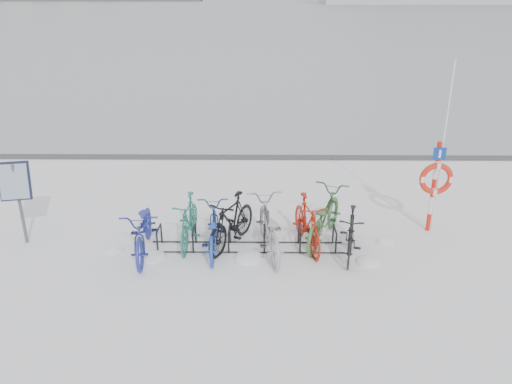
# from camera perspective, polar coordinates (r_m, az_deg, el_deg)

# --- Properties ---
(ground) EXTENTS (900.00, 900.00, 0.00)m
(ground) POSITION_cam_1_polar(r_m,az_deg,el_deg) (10.38, -1.05, -6.41)
(ground) COLOR white
(ground) RESTS_ON ground
(ice_sheet) EXTENTS (400.00, 298.00, 0.02)m
(ice_sheet) POSITION_cam_1_polar(r_m,az_deg,el_deg) (164.20, 0.54, 20.28)
(ice_sheet) COLOR #95A0A8
(ice_sheet) RESTS_ON ground
(quay_edge) EXTENTS (400.00, 0.25, 0.10)m
(quay_edge) POSITION_cam_1_polar(r_m,az_deg,el_deg) (15.81, -0.46, 3.98)
(quay_edge) COLOR #3F3F42
(quay_edge) RESTS_ON ground
(bike_rack) EXTENTS (4.00, 0.48, 0.46)m
(bike_rack) POSITION_cam_1_polar(r_m,az_deg,el_deg) (10.30, -1.06, -5.53)
(bike_rack) COLOR black
(bike_rack) RESTS_ON ground
(info_board) EXTENTS (0.63, 0.34, 1.79)m
(info_board) POSITION_cam_1_polar(r_m,az_deg,el_deg) (11.16, -25.77, 0.63)
(info_board) COLOR #595B5E
(info_board) RESTS_ON ground
(lifebuoy_station) EXTENTS (0.71, 0.22, 3.71)m
(lifebuoy_station) POSITION_cam_1_polar(r_m,az_deg,el_deg) (11.23, 19.88, 1.44)
(lifebuoy_station) COLOR red
(lifebuoy_station) RESTS_ON ground
(bike_0) EXTENTS (0.92, 2.12, 1.08)m
(bike_0) POSITION_cam_1_polar(r_m,az_deg,el_deg) (10.24, -12.69, -4.02)
(bike_0) COLOR navy
(bike_0) RESTS_ON ground
(bike_1) EXTENTS (0.58, 1.78, 1.06)m
(bike_1) POSITION_cam_1_polar(r_m,az_deg,el_deg) (10.46, -7.68, -3.15)
(bike_1) COLOR #237361
(bike_1) RESTS_ON ground
(bike_2) EXTENTS (0.74, 1.88, 0.97)m
(bike_2) POSITION_cam_1_polar(r_m,az_deg,el_deg) (10.14, -5.02, -4.14)
(bike_2) COLOR #2043AC
(bike_2) RESTS_ON ground
(bike_3) EXTENTS (1.28, 1.89, 1.11)m
(bike_3) POSITION_cam_1_polar(r_m,az_deg,el_deg) (10.29, -2.80, -3.24)
(bike_3) COLOR black
(bike_3) RESTS_ON ground
(bike_4) EXTENTS (1.07, 2.22, 1.11)m
(bike_4) POSITION_cam_1_polar(r_m,az_deg,el_deg) (10.03, 1.44, -3.91)
(bike_4) COLOR #9A9BA1
(bike_4) RESTS_ON ground
(bike_5) EXTENTS (0.86, 1.88, 1.09)m
(bike_5) POSITION_cam_1_polar(r_m,az_deg,el_deg) (10.30, 5.88, -3.39)
(bike_5) COLOR red
(bike_5) RESTS_ON ground
(bike_6) EXTENTS (1.52, 2.26, 1.12)m
(bike_6) POSITION_cam_1_polar(r_m,az_deg,el_deg) (10.59, 7.73, -2.63)
(bike_6) COLOR #3A6B38
(bike_6) RESTS_ON ground
(bike_7) EXTENTS (0.79, 1.69, 0.98)m
(bike_7) POSITION_cam_1_polar(r_m,az_deg,el_deg) (10.10, 10.81, -4.55)
(bike_7) COLOR black
(bike_7) RESTS_ON ground
(snow_drifts) EXTENTS (6.06, 1.80, 0.21)m
(snow_drifts) POSITION_cam_1_polar(r_m,az_deg,el_deg) (10.25, -0.92, -6.81)
(snow_drifts) COLOR white
(snow_drifts) RESTS_ON ground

